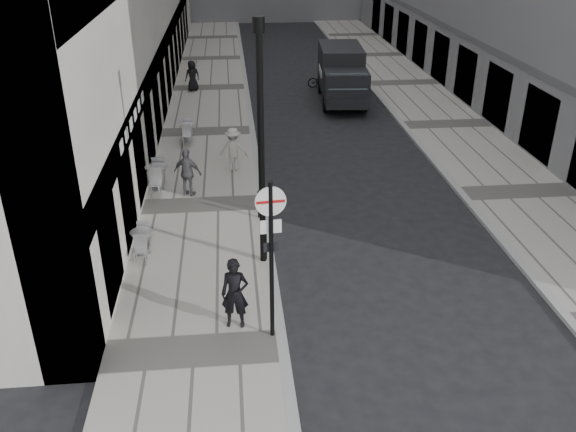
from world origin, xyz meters
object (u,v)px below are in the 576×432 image
walking_man (235,294)px  sign_post (271,241)px  cyclist (323,75)px  panel_van (342,72)px  lamppost (261,136)px

walking_man → sign_post: size_ratio=0.46×
cyclist → sign_post: bearing=-101.8°
panel_van → cyclist: (-0.56, 2.79, -0.81)m
sign_post → cyclist: (4.51, 22.32, -1.89)m
lamppost → cyclist: lamppost is taller
panel_van → cyclist: 2.96m
walking_man → cyclist: walking_man is taller
sign_post → panel_van: sign_post is taller
lamppost → panel_van: lamppost is taller
walking_man → lamppost: bearing=81.5°
walking_man → cyclist: (5.33, 21.87, -0.30)m
walking_man → panel_van: (5.89, 19.07, 0.51)m
panel_van → cyclist: panel_van is taller
lamppost → panel_van: 17.06m
panel_van → cyclist: bearing=105.6°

